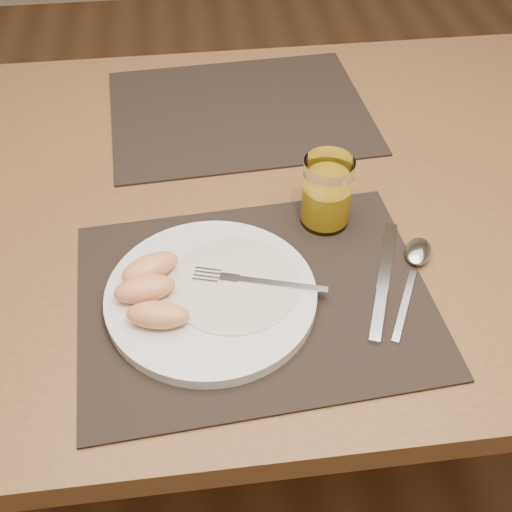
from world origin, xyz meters
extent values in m
plane|color=brown|center=(0.00, 0.00, 0.00)|extent=(5.00, 5.00, 0.00)
cube|color=brown|center=(0.00, 0.00, 0.73)|extent=(1.40, 0.90, 0.04)
cylinder|color=brown|center=(0.62, 0.37, 0.35)|extent=(0.06, 0.06, 0.71)
cube|color=black|center=(-0.03, -0.22, 0.75)|extent=(0.47, 0.38, 0.00)
cube|color=black|center=(0.00, 0.22, 0.75)|extent=(0.47, 0.38, 0.00)
cylinder|color=white|center=(-0.08, -0.22, 0.76)|extent=(0.27, 0.27, 0.02)
cylinder|color=white|center=(-0.05, -0.21, 0.77)|extent=(0.17, 0.17, 0.00)
cube|color=silver|center=(0.01, -0.22, 0.77)|extent=(0.11, 0.04, 0.00)
cube|color=silver|center=(-0.06, -0.20, 0.77)|extent=(0.03, 0.02, 0.00)
cube|color=silver|center=(-0.09, -0.19, 0.77)|extent=(0.04, 0.03, 0.00)
cube|color=silver|center=(0.16, -0.17, 0.76)|extent=(0.06, 0.13, 0.00)
cube|color=silver|center=(0.12, -0.27, 0.76)|extent=(0.05, 0.09, 0.01)
cube|color=silver|center=(0.16, -0.26, 0.76)|extent=(0.06, 0.12, 0.00)
ellipsoid|color=silver|center=(0.21, -0.17, 0.76)|extent=(0.06, 0.07, 0.01)
cylinder|color=white|center=(0.09, -0.09, 0.81)|extent=(0.07, 0.07, 0.11)
cylinder|color=gold|center=(0.09, -0.09, 0.79)|extent=(0.06, 0.06, 0.06)
ellipsoid|color=#E99A5F|center=(-0.15, -0.26, 0.79)|extent=(0.08, 0.05, 0.03)
ellipsoid|color=#E99A5F|center=(-0.16, -0.22, 0.79)|extent=(0.08, 0.05, 0.03)
ellipsoid|color=#E99A5F|center=(-0.16, -0.18, 0.79)|extent=(0.09, 0.07, 0.03)
camera|label=1|loc=(-0.09, -0.76, 1.38)|focal=45.00mm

